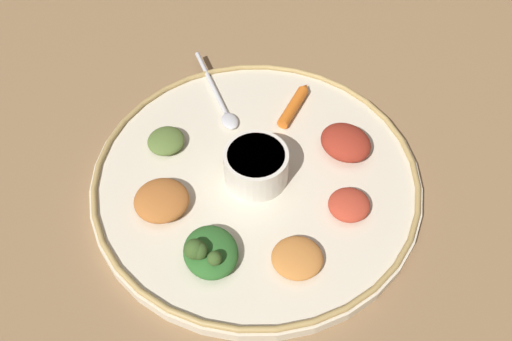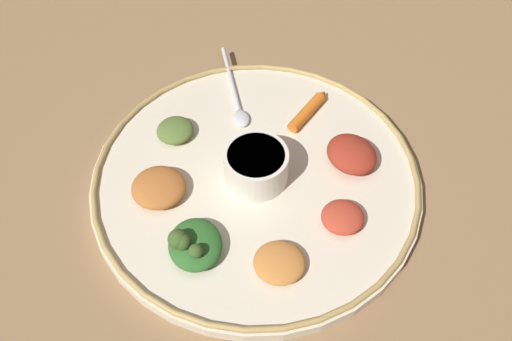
{
  "view_description": "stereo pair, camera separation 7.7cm",
  "coord_description": "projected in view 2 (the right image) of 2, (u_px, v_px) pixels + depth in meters",
  "views": [
    {
      "loc": [
        0.45,
        0.13,
        0.65
      ],
      "look_at": [
        0.0,
        0.0,
        0.03
      ],
      "focal_mm": 39.9,
      "sensor_mm": 36.0,
      "label": 1
    },
    {
      "loc": [
        0.43,
        0.21,
        0.65
      ],
      "look_at": [
        0.0,
        0.0,
        0.03
      ],
      "focal_mm": 39.9,
      "sensor_mm": 36.0,
      "label": 2
    }
  ],
  "objects": [
    {
      "name": "center_bowl",
      "position": [
        256.0,
        165.0,
        0.77
      ],
      "size": [
        0.09,
        0.09,
        0.05
      ],
      "color": "silver",
      "rests_on": "platter"
    },
    {
      "name": "mound_berbere_red",
      "position": [
        342.0,
        217.0,
        0.73
      ],
      "size": [
        0.08,
        0.08,
        0.02
      ],
      "primitive_type": "ellipsoid",
      "rotation": [
        0.0,
        0.0,
        5.35
      ],
      "color": "#B73D28",
      "rests_on": "platter"
    },
    {
      "name": "mound_beet",
      "position": [
        352.0,
        154.0,
        0.79
      ],
      "size": [
        0.09,
        0.1,
        0.03
      ],
      "primitive_type": "ellipsoid",
      "rotation": [
        0.0,
        0.0,
        4.23
      ],
      "color": "maroon",
      "rests_on": "platter"
    },
    {
      "name": "platter_rim",
      "position": [
        256.0,
        176.0,
        0.79
      ],
      "size": [
        0.45,
        0.45,
        0.01
      ],
      "primitive_type": "torus",
      "color": "tan",
      "rests_on": "platter"
    },
    {
      "name": "mound_squash",
      "position": [
        279.0,
        263.0,
        0.7
      ],
      "size": [
        0.08,
        0.08,
        0.02
      ],
      "primitive_type": "ellipsoid",
      "rotation": [
        0.0,
        0.0,
        4.95
      ],
      "color": "#C67A38",
      "rests_on": "platter"
    },
    {
      "name": "mound_collards",
      "position": [
        175.0,
        130.0,
        0.83
      ],
      "size": [
        0.06,
        0.06,
        0.02
      ],
      "primitive_type": "ellipsoid",
      "rotation": [
        0.0,
        0.0,
        1.34
      ],
      "color": "#567033",
      "rests_on": "platter"
    },
    {
      "name": "ground_plane",
      "position": [
        256.0,
        185.0,
        0.8
      ],
      "size": [
        2.4,
        2.4,
        0.0
      ],
      "primitive_type": "plane",
      "color": "olive"
    },
    {
      "name": "platter",
      "position": [
        256.0,
        181.0,
        0.79
      ],
      "size": [
        0.46,
        0.46,
        0.02
      ],
      "primitive_type": "cylinder",
      "color": "beige",
      "rests_on": "ground_plane"
    },
    {
      "name": "carrot_near_spoon",
      "position": [
        309.0,
        110.0,
        0.85
      ],
      "size": [
        0.1,
        0.03,
        0.02
      ],
      "color": "orange",
      "rests_on": "platter"
    },
    {
      "name": "greens_pile",
      "position": [
        193.0,
        244.0,
        0.7
      ],
      "size": [
        0.1,
        0.1,
        0.05
      ],
      "color": "#2D6628",
      "rests_on": "platter"
    },
    {
      "name": "spoon",
      "position": [
        236.0,
        98.0,
        0.88
      ],
      "size": [
        0.15,
        0.12,
        0.01
      ],
      "color": "silver",
      "rests_on": "platter"
    },
    {
      "name": "mound_chickpea",
      "position": [
        159.0,
        187.0,
        0.76
      ],
      "size": [
        0.1,
        0.1,
        0.03
      ],
      "primitive_type": "ellipsoid",
      "rotation": [
        0.0,
        0.0,
        5.15
      ],
      "color": "#B2662D",
      "rests_on": "platter"
    }
  ]
}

